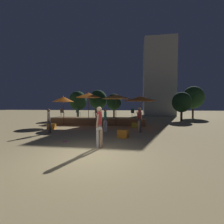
{
  "coord_description": "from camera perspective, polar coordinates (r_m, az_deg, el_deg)",
  "views": [
    {
      "loc": [
        1.75,
        -5.38,
        1.91
      ],
      "look_at": [
        0.0,
        6.06,
        1.44
      ],
      "focal_mm": 24.0,
      "sensor_mm": 36.0,
      "label": 1
    }
  ],
  "objects": [
    {
      "name": "bistro_chair_2",
      "position": [
        15.65,
        -6.2,
        0.02
      ],
      "size": [
        0.45,
        0.45,
        0.9
      ],
      "rotation": [
        0.0,
        0.0,
        5.85
      ],
      "color": "#2D3338",
      "rests_on": "wooden_deck"
    },
    {
      "name": "wooden_deck",
      "position": [
        15.92,
        -5.75,
        -3.39
      ],
      "size": [
        9.95,
        2.37,
        0.75
      ],
      "color": "olive",
      "rests_on": "ground"
    },
    {
      "name": "background_tree_2",
      "position": [
        25.14,
        -5.28,
        4.67
      ],
      "size": [
        2.92,
        2.92,
        4.57
      ],
      "color": "#3D2B1C",
      "rests_on": "ground"
    },
    {
      "name": "bistro_chair_3",
      "position": [
        16.72,
        -12.93,
        0.12
      ],
      "size": [
        0.46,
        0.46,
        0.9
      ],
      "rotation": [
        0.0,
        0.0,
        2.68
      ],
      "color": "#1E4C47",
      "rests_on": "wooden_deck"
    },
    {
      "name": "background_tree_1",
      "position": [
        27.25,
        28.52,
        4.88
      ],
      "size": [
        3.22,
        3.22,
        5.05
      ],
      "color": "#3D2B1C",
      "rests_on": "ground"
    },
    {
      "name": "cube_seat_0",
      "position": [
        9.19,
        4.23,
        -8.16
      ],
      "size": [
        0.69,
        0.69,
        0.48
      ],
      "rotation": [
        0.0,
        0.0,
        -0.2
      ],
      "color": "orange",
      "rests_on": "ground"
    },
    {
      "name": "cube_seat_1",
      "position": [
        13.54,
        8.8,
        -4.99
      ],
      "size": [
        0.64,
        0.64,
        0.4
      ],
      "rotation": [
        0.0,
        0.0,
        -0.01
      ],
      "color": "yellow",
      "rests_on": "ground"
    },
    {
      "name": "bistro_chair_1",
      "position": [
        15.49,
        7.95,
        -0.02
      ],
      "size": [
        0.45,
        0.45,
        0.9
      ],
      "rotation": [
        0.0,
        0.0,
        2.73
      ],
      "color": "#1E4C47",
      "rests_on": "wooden_deck"
    },
    {
      "name": "patio_umbrella_2",
      "position": [
        15.77,
        -18.04,
        4.65
      ],
      "size": [
        2.1,
        2.1,
        2.93
      ],
      "color": "brown",
      "rests_on": "ground"
    },
    {
      "name": "person_0",
      "position": [
        6.86,
        -4.86,
        -4.9
      ],
      "size": [
        0.31,
        0.56,
        1.88
      ],
      "rotation": [
        0.0,
        0.0,
        2.92
      ],
      "color": "tan",
      "rests_on": "ground"
    },
    {
      "name": "background_tree_0",
      "position": [
        23.48,
        0.75,
        3.85
      ],
      "size": [
        2.3,
        2.3,
        3.82
      ],
      "color": "#3D2B1C",
      "rests_on": "ground"
    },
    {
      "name": "background_tree_3",
      "position": [
        22.6,
        -12.87,
        4.17
      ],
      "size": [
        2.54,
        2.54,
        4.08
      ],
      "color": "#3D2B1C",
      "rests_on": "ground"
    },
    {
      "name": "patio_umbrella_3",
      "position": [
        13.91,
        10.65,
        4.99
      ],
      "size": [
        2.99,
        2.99,
        2.86
      ],
      "color": "brown",
      "rests_on": "ground"
    },
    {
      "name": "person_4",
      "position": [
        11.03,
        -2.58,
        -2.85
      ],
      "size": [
        0.28,
        0.46,
        1.7
      ],
      "rotation": [
        0.0,
        0.0,
        0.38
      ],
      "color": "white",
      "rests_on": "ground"
    },
    {
      "name": "patio_umbrella_0",
      "position": [
        14.17,
        1.5,
        5.85
      ],
      "size": [
        2.75,
        2.75,
        3.06
      ],
      "color": "brown",
      "rests_on": "ground"
    },
    {
      "name": "person_1",
      "position": [
        10.89,
        10.44,
        -2.4
      ],
      "size": [
        0.43,
        0.43,
        1.84
      ],
      "rotation": [
        0.0,
        0.0,
        0.79
      ],
      "color": "tan",
      "rests_on": "ground"
    },
    {
      "name": "bistro_chair_0",
      "position": [
        16.9,
        -18.45,
        0.08
      ],
      "size": [
        0.4,
        0.41,
        0.9
      ],
      "rotation": [
        0.0,
        0.0,
        3.29
      ],
      "color": "#47474C",
      "rests_on": "wooden_deck"
    },
    {
      "name": "person_2",
      "position": [
        12.53,
        -5.35,
        -1.75
      ],
      "size": [
        0.56,
        0.31,
        1.84
      ],
      "rotation": [
        0.0,
        0.0,
        4.73
      ],
      "color": "#72664C",
      "rests_on": "ground"
    },
    {
      "name": "frisbee_disc",
      "position": [
        8.51,
        -17.55,
        -10.65
      ],
      "size": [
        0.24,
        0.24,
        0.03
      ],
      "color": "#E54C99",
      "rests_on": "ground"
    },
    {
      "name": "patio_umbrella_1",
      "position": [
        14.95,
        -8.95,
        6.34
      ],
      "size": [
        2.4,
        2.4,
        3.28
      ],
      "color": "brown",
      "rests_on": "ground"
    },
    {
      "name": "background_tree_4",
      "position": [
        21.35,
        24.99,
        3.39
      ],
      "size": [
        2.38,
        2.38,
        3.72
      ],
      "color": "#3D2B1C",
      "rests_on": "ground"
    },
    {
      "name": "person_3",
      "position": [
        11.3,
        -22.96,
        -2.88
      ],
      "size": [
        0.39,
        0.44,
        1.71
      ],
      "rotation": [
        0.0,
        0.0,
        0.72
      ],
      "color": "#997051",
      "rests_on": "ground"
    },
    {
      "name": "ground_plane",
      "position": [
        5.97,
        -9.18,
        -16.38
      ],
      "size": [
        120.0,
        120.0,
        0.0
      ],
      "primitive_type": "plane",
      "color": "tan"
    },
    {
      "name": "distant_building",
      "position": [
        31.88,
        17.36,
        12.17
      ],
      "size": [
        5.86,
        4.77,
        14.86
      ],
      "color": "gray",
      "rests_on": "ground"
    },
    {
      "name": "cube_seat_2",
      "position": [
        13.42,
        -21.88,
        -5.13
      ],
      "size": [
        0.62,
        0.62,
        0.43
      ],
      "rotation": [
        0.0,
        0.0,
        0.2
      ],
      "color": "orange",
      "rests_on": "ground"
    }
  ]
}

